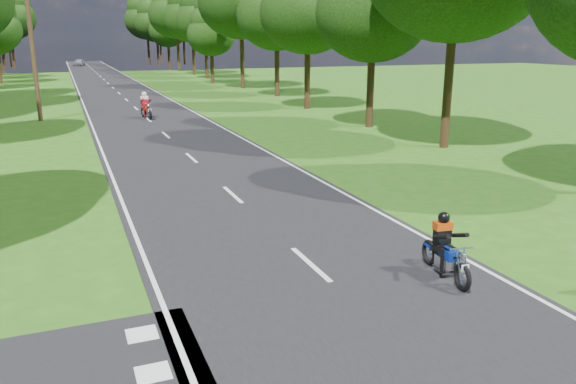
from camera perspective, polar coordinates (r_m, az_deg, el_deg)
name	(u,v)px	position (r m, az deg, el deg)	size (l,w,h in m)	color
ground	(354,304)	(10.63, 6.76, -11.25)	(160.00, 160.00, 0.00)	#255513
main_road	(113,88)	(58.69, -17.36, 10.07)	(7.00, 140.00, 0.02)	black
road_markings	(113,89)	(56.81, -17.34, 9.93)	(7.40, 140.00, 0.01)	silver
treeline	(112,5)	(68.73, -17.44, 17.64)	(40.00, 115.35, 14.78)	black
telegraph_pole	(33,50)	(36.34, -24.51, 12.98)	(1.20, 0.26, 8.00)	#382616
rider_near_blue	(446,246)	(11.82, 15.79, -5.29)	(0.54, 1.61, 1.34)	navy
rider_far_red	(146,105)	(35.39, -14.26, 8.54)	(0.64, 1.91, 1.60)	#AD280D
distant_car	(79,62)	(107.07, -20.44, 12.24)	(1.45, 3.60, 1.23)	#BABCC1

